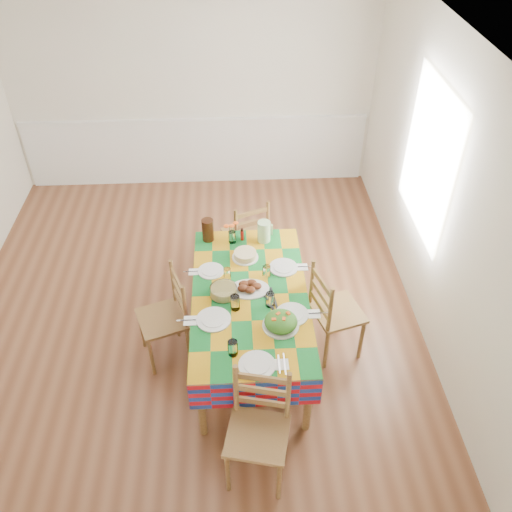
{
  "coord_description": "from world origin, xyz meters",
  "views": [
    {
      "loc": [
        0.45,
        -3.94,
        3.93
      ],
      "look_at": [
        0.64,
        -0.34,
        0.96
      ],
      "focal_mm": 38.0,
      "sensor_mm": 36.0,
      "label": 1
    }
  ],
  "objects_px": {
    "meat_platter": "(249,288)",
    "chair_far": "(247,236)",
    "tea_pitcher": "(208,230)",
    "chair_left": "(167,318)",
    "dining_table": "(250,301)",
    "chair_right": "(333,312)",
    "chair_near": "(259,430)",
    "green_pitcher": "(264,231)"
  },
  "relations": [
    {
      "from": "meat_platter",
      "to": "chair_far",
      "type": "xyz_separation_m",
      "value": [
        0.02,
        1.11,
        -0.29
      ]
    },
    {
      "from": "tea_pitcher",
      "to": "chair_left",
      "type": "relative_size",
      "value": 0.24
    },
    {
      "from": "dining_table",
      "to": "meat_platter",
      "type": "relative_size",
      "value": 5.29
    },
    {
      "from": "meat_platter",
      "to": "chair_far",
      "type": "height_order",
      "value": "chair_far"
    },
    {
      "from": "meat_platter",
      "to": "chair_far",
      "type": "distance_m",
      "value": 1.15
    },
    {
      "from": "chair_left",
      "to": "meat_platter",
      "type": "bearing_deg",
      "value": 73.6
    },
    {
      "from": "chair_right",
      "to": "chair_near",
      "type": "bearing_deg",
      "value": 130.96
    },
    {
      "from": "dining_table",
      "to": "chair_left",
      "type": "height_order",
      "value": "chair_left"
    },
    {
      "from": "green_pitcher",
      "to": "dining_table",
      "type": "bearing_deg",
      "value": -102.47
    },
    {
      "from": "dining_table",
      "to": "chair_far",
      "type": "relative_size",
      "value": 1.99
    },
    {
      "from": "tea_pitcher",
      "to": "chair_left",
      "type": "distance_m",
      "value": 0.94
    },
    {
      "from": "chair_far",
      "to": "chair_left",
      "type": "relative_size",
      "value": 0.99
    },
    {
      "from": "chair_far",
      "to": "chair_left",
      "type": "xyz_separation_m",
      "value": [
        -0.75,
        -1.15,
        0.01
      ]
    },
    {
      "from": "green_pitcher",
      "to": "chair_right",
      "type": "height_order",
      "value": "chair_right"
    },
    {
      "from": "meat_platter",
      "to": "chair_right",
      "type": "bearing_deg",
      "value": -5.61
    },
    {
      "from": "green_pitcher",
      "to": "chair_right",
      "type": "relative_size",
      "value": 0.22
    },
    {
      "from": "dining_table",
      "to": "green_pitcher",
      "type": "height_order",
      "value": "green_pitcher"
    },
    {
      "from": "dining_table",
      "to": "green_pitcher",
      "type": "bearing_deg",
      "value": 77.53
    },
    {
      "from": "meat_platter",
      "to": "chair_left",
      "type": "height_order",
      "value": "chair_left"
    },
    {
      "from": "meat_platter",
      "to": "tea_pitcher",
      "type": "relative_size",
      "value": 1.54
    },
    {
      "from": "meat_platter",
      "to": "tea_pitcher",
      "type": "bearing_deg",
      "value": 116.33
    },
    {
      "from": "chair_far",
      "to": "chair_left",
      "type": "bearing_deg",
      "value": 34.89
    },
    {
      "from": "meat_platter",
      "to": "chair_near",
      "type": "bearing_deg",
      "value": -89.3
    },
    {
      "from": "green_pitcher",
      "to": "chair_left",
      "type": "relative_size",
      "value": 0.23
    },
    {
      "from": "chair_near",
      "to": "chair_far",
      "type": "height_order",
      "value": "chair_near"
    },
    {
      "from": "chair_right",
      "to": "dining_table",
      "type": "bearing_deg",
      "value": 72.24
    },
    {
      "from": "green_pitcher",
      "to": "chair_left",
      "type": "distance_m",
      "value": 1.22
    },
    {
      "from": "green_pitcher",
      "to": "chair_left",
      "type": "height_order",
      "value": "chair_left"
    },
    {
      "from": "chair_near",
      "to": "chair_right",
      "type": "xyz_separation_m",
      "value": [
        0.73,
        1.15,
        -0.01
      ]
    },
    {
      "from": "dining_table",
      "to": "chair_far",
      "type": "distance_m",
      "value": 1.18
    },
    {
      "from": "chair_left",
      "to": "chair_right",
      "type": "distance_m",
      "value": 1.48
    },
    {
      "from": "meat_platter",
      "to": "tea_pitcher",
      "type": "distance_m",
      "value": 0.82
    },
    {
      "from": "meat_platter",
      "to": "chair_near",
      "type": "height_order",
      "value": "chair_near"
    },
    {
      "from": "green_pitcher",
      "to": "tea_pitcher",
      "type": "bearing_deg",
      "value": 175.62
    },
    {
      "from": "meat_platter",
      "to": "chair_near",
      "type": "distance_m",
      "value": 1.25
    },
    {
      "from": "chair_left",
      "to": "chair_right",
      "type": "xyz_separation_m",
      "value": [
        1.48,
        -0.03,
        0.02
      ]
    },
    {
      "from": "green_pitcher",
      "to": "chair_right",
      "type": "distance_m",
      "value": 1.02
    },
    {
      "from": "dining_table",
      "to": "meat_platter",
      "type": "distance_m",
      "value": 0.12
    },
    {
      "from": "green_pitcher",
      "to": "chair_right",
      "type": "bearing_deg",
      "value": -53.34
    },
    {
      "from": "meat_platter",
      "to": "chair_right",
      "type": "xyz_separation_m",
      "value": [
        0.74,
        -0.07,
        -0.27
      ]
    },
    {
      "from": "chair_near",
      "to": "dining_table",
      "type": "bearing_deg",
      "value": 103.21
    },
    {
      "from": "dining_table",
      "to": "chair_far",
      "type": "bearing_deg",
      "value": 89.21
    }
  ]
}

